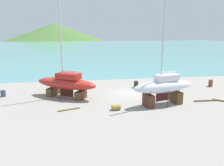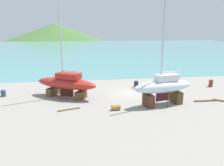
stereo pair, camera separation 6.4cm
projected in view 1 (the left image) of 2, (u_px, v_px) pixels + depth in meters
ground_plane at (133, 99)px, 25.47m from camera, size 41.79×41.79×0.00m
sea_water at (94, 49)px, 89.45m from camera, size 167.16×112.83×0.01m
headland_hill at (55, 39)px, 175.61m from camera, size 135.04×135.04×23.98m
sailboat_small_center at (66, 83)px, 25.66m from camera, size 7.68×5.78×11.90m
sailboat_far_slipway at (164, 87)px, 23.05m from camera, size 6.97×3.12×10.87m
worker at (54, 81)px, 30.22m from camera, size 0.50×0.40×1.62m
barrel_by_slipway at (3, 93)px, 26.18m from camera, size 0.60×0.60×0.76m
barrel_tipped_center at (116, 107)px, 21.88m from camera, size 0.89×0.62×0.53m
barrel_rust_near at (136, 84)px, 30.19m from camera, size 0.74×0.74×0.89m
barrel_ochre at (211, 83)px, 30.74m from camera, size 0.63×0.63×0.94m
timber_long_fore at (221, 101)px, 24.52m from camera, size 1.38×1.44×0.15m
timber_plank_far at (206, 101)px, 24.54m from camera, size 2.72×0.26×0.13m
timber_short_skew at (69, 109)px, 21.89m from camera, size 2.16×0.85×0.11m
timber_long_aft at (142, 87)px, 30.31m from camera, size 1.14×1.68×0.17m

